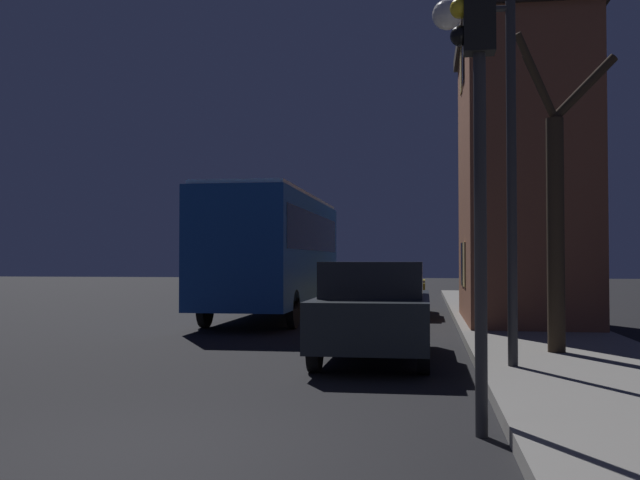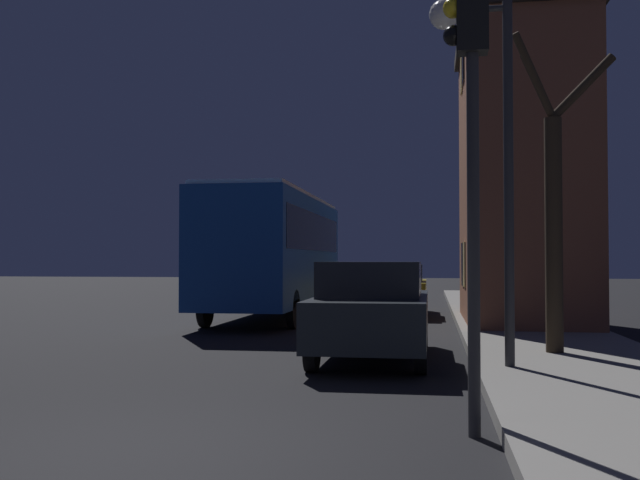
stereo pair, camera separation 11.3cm
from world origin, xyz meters
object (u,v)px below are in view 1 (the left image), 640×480
Objects in this scene: bare_tree at (556,205)px; car_near_lane at (375,309)px; traffic_light at (476,95)px; bus at (275,245)px; streetlamp at (482,103)px; car_mid_lane at (396,288)px.

car_near_lane is (-2.97, -0.12, -1.72)m from bare_tree.
traffic_light is 14.13m from bus.
bus is (-6.45, 8.08, -0.48)m from bare_tree.
streetlamp is 2.52m from bare_tree.
bus is at bearing 128.62° from bare_tree.
bare_tree is (1.63, 5.16, -0.69)m from traffic_light.
bare_tree reaches higher than car_near_lane.
traffic_light is at bearing -84.60° from car_mid_lane.
bare_tree is 0.55× the size of bus.
car_mid_lane is (-1.41, 14.86, -2.46)m from traffic_light.
traffic_light is 5.45m from bare_tree.
bare_tree is at bearing -51.38° from bus.
streetlamp is 1.29× the size of car_mid_lane.
streetlamp is 11.92m from car_mid_lane.
bare_tree reaches higher than bus.
car_near_lane is (3.48, -8.20, -1.25)m from bus.
car_mid_lane is (3.42, 1.63, -1.29)m from bus.
streetlamp is 1.02× the size of bare_tree.
bare_tree is at bearing -72.63° from car_mid_lane.
bare_tree is 10.35m from bus.
car_near_lane is at bearing -177.63° from bare_tree.
car_mid_lane is at bearing 98.67° from streetlamp.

